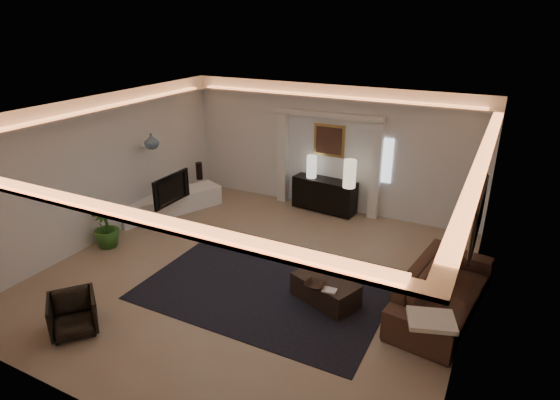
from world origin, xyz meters
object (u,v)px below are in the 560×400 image
at_px(sofa, 443,290).
at_px(armchair, 73,314).
at_px(console, 324,195).
at_px(coffee_table, 325,290).

distance_m(sofa, armchair, 5.56).
xyz_separation_m(console, armchair, (-1.56, -5.84, -0.10)).
relative_size(sofa, coffee_table, 2.38).
bearing_deg(sofa, coffee_table, 117.00).
xyz_separation_m(console, sofa, (3.13, -2.87, -0.03)).
height_order(coffee_table, armchair, armchair).
relative_size(console, coffee_table, 1.42).
bearing_deg(console, coffee_table, -61.81).
height_order(console, armchair, console).
bearing_deg(armchair, console, 24.65).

